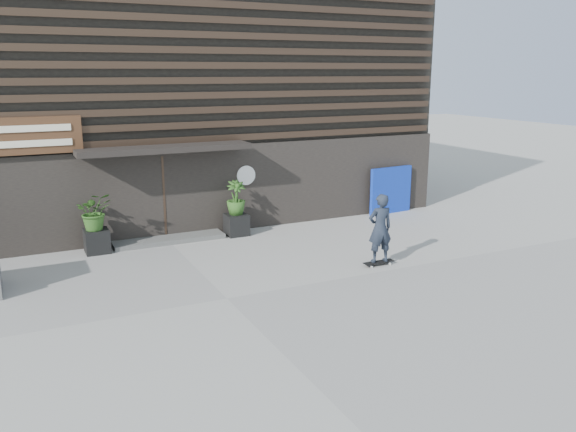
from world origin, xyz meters
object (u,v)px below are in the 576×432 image
blue_tarp (391,190)px  planter_pot_left (97,241)px  planter_pot_right (237,225)px  skateboarder (380,229)px

blue_tarp → planter_pot_left: bearing=176.1°
planter_pot_left → planter_pot_right: (3.80, 0.00, 0.00)m
planter_pot_left → blue_tarp: (9.27, 0.30, 0.45)m
skateboarder → planter_pot_left: bearing=145.8°
planter_pot_left → skateboarder: 7.15m
planter_pot_right → blue_tarp: blue_tarp is taller
skateboarder → blue_tarp: bearing=51.8°
planter_pot_left → skateboarder: (5.89, -4.00, 0.61)m
blue_tarp → skateboarder: size_ratio=0.92×
blue_tarp → skateboarder: (-3.38, -4.30, 0.16)m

